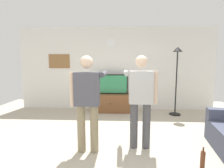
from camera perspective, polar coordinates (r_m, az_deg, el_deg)
ground_plane at (r=3.17m, az=-0.25°, el=-22.04°), size 8.40×8.40×0.00m
back_wall at (r=5.72m, az=1.35°, el=5.11°), size 6.40×0.10×2.70m
tv_stand at (r=5.52m, az=-0.41°, el=-6.18°), size 1.22×0.58×0.56m
television at (r=5.46m, az=-0.39°, el=-0.04°), size 1.07×0.07×0.62m
wall_clock at (r=5.70m, az=-0.26°, el=13.51°), size 0.28×0.03×0.28m
framed_picture at (r=6.02m, az=-17.09°, el=7.23°), size 0.70×0.04×0.46m
floor_lamp at (r=5.34m, az=20.76°, el=5.36°), size 0.32×0.32×2.00m
person_standing_nearer_lamp at (r=2.95m, az=-8.15°, el=-4.81°), size 0.59×0.78×1.66m
person_standing_nearer_couch at (r=3.10m, az=9.47°, el=-4.11°), size 0.59×0.78×1.67m
beverage_bottle at (r=3.02m, az=27.87°, el=-21.44°), size 0.07×0.07×0.34m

